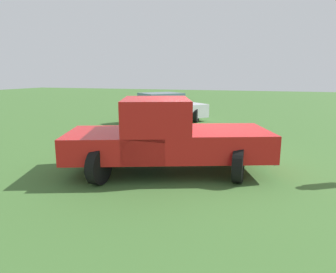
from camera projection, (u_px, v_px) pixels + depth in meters
name	position (u px, v px, depth m)	size (l,w,h in m)	color
ground_plane	(200.00, 164.00, 8.11)	(80.00, 80.00, 0.00)	#3D662D
pickup_truck	(163.00, 134.00, 7.28)	(3.45, 5.20, 1.83)	black
sedan_near	(164.00, 109.00, 15.11)	(4.39, 4.19, 1.50)	black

